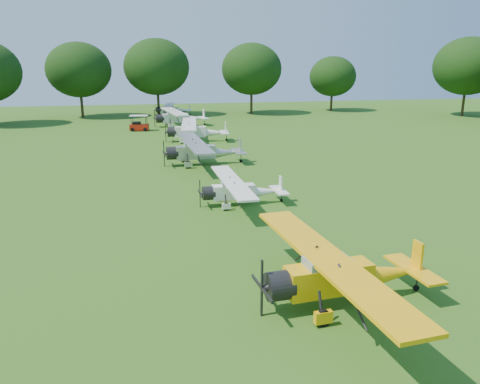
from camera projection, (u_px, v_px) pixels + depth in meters
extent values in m
plane|color=#285014|center=(238.00, 215.00, 28.24)|extent=(160.00, 160.00, 0.00)
cylinder|color=#2F2212|center=(463.00, 102.00, 79.86)|extent=(0.44, 0.44, 4.81)
ellipsoid|color=black|center=(468.00, 66.00, 78.29)|extent=(11.23, 11.23, 9.55)
cylinder|color=#2F2212|center=(331.00, 101.00, 88.57)|extent=(0.44, 0.44, 3.70)
ellipsoid|color=black|center=(333.00, 76.00, 87.35)|extent=(8.63, 8.63, 7.34)
cylinder|color=#2F2212|center=(251.00, 101.00, 83.47)|extent=(0.44, 0.44, 4.51)
ellipsoid|color=black|center=(252.00, 69.00, 81.99)|extent=(10.52, 10.52, 8.94)
cylinder|color=#2F2212|center=(158.00, 102.00, 80.61)|extent=(0.44, 0.44, 4.74)
ellipsoid|color=black|center=(157.00, 67.00, 79.06)|extent=(11.05, 11.05, 9.39)
cylinder|color=#2F2212|center=(82.00, 104.00, 77.89)|extent=(0.44, 0.44, 4.49)
ellipsoid|color=black|center=(79.00, 70.00, 76.42)|extent=(10.47, 10.47, 8.90)
cube|color=#F2AD0A|center=(329.00, 279.00, 17.55)|extent=(3.41, 1.26, 1.10)
cone|color=#F2AD0A|center=(393.00, 273.00, 18.37)|extent=(2.99, 1.17, 0.94)
cube|color=#8CA5B2|center=(327.00, 265.00, 17.36)|extent=(1.74, 1.09, 0.57)
cylinder|color=black|center=(279.00, 286.00, 17.00)|extent=(1.02, 1.16, 1.09)
cube|color=black|center=(262.00, 288.00, 16.81)|extent=(0.07, 0.13, 2.19)
cube|color=#F2AD0A|center=(327.00, 258.00, 17.29)|extent=(2.40, 11.15, 0.15)
cube|color=#F2AD0A|center=(417.00, 258.00, 18.52)|extent=(0.15, 0.58, 1.36)
cube|color=#F2AD0A|center=(414.00, 269.00, 18.62)|extent=(1.12, 2.99, 0.09)
cylinder|color=black|center=(323.00, 318.00, 16.32)|extent=(0.64, 0.22, 0.63)
cylinder|color=black|center=(294.00, 285.00, 18.73)|extent=(0.64, 0.22, 0.63)
cylinder|color=black|center=(416.00, 288.00, 18.91)|extent=(0.26, 0.10, 0.25)
cube|color=white|center=(234.00, 192.00, 30.08)|extent=(2.74, 0.84, 0.90)
cone|color=white|center=(268.00, 191.00, 30.60)|extent=(2.40, 0.79, 0.77)
cube|color=#8CA5B2|center=(232.00, 185.00, 29.93)|extent=(1.37, 0.80, 0.47)
cylinder|color=black|center=(209.00, 193.00, 29.73)|extent=(0.78, 0.90, 0.89)
cube|color=black|center=(200.00, 194.00, 29.61)|extent=(0.05, 0.10, 1.79)
cube|color=white|center=(232.00, 181.00, 29.88)|extent=(1.33, 9.06, 0.12)
cube|color=white|center=(281.00, 184.00, 30.67)|extent=(0.09, 0.47, 1.11)
cube|color=white|center=(279.00, 190.00, 30.75)|extent=(0.75, 2.40, 0.08)
cylinder|color=black|center=(226.00, 207.00, 29.10)|extent=(0.51, 0.14, 0.51)
cylinder|color=black|center=(220.00, 197.00, 31.11)|extent=(0.51, 0.14, 0.51)
cylinder|color=black|center=(281.00, 200.00, 30.98)|extent=(0.21, 0.07, 0.20)
cube|color=#B5B6BA|center=(196.00, 152.00, 41.86)|extent=(3.57, 1.18, 1.16)
cone|color=#B5B6BA|center=(228.00, 152.00, 42.61)|extent=(3.13, 1.11, 0.99)
cube|color=#8CA5B2|center=(194.00, 145.00, 41.67)|extent=(1.80, 1.08, 0.61)
cylinder|color=black|center=(172.00, 153.00, 41.36)|extent=(1.04, 1.18, 1.15)
cube|color=black|center=(164.00, 154.00, 41.19)|extent=(0.07, 0.13, 2.32)
cube|color=#B5B6BA|center=(194.00, 142.00, 41.60)|extent=(2.03, 11.76, 0.15)
cube|color=#B5B6BA|center=(240.00, 146.00, 42.73)|extent=(0.13, 0.61, 1.44)
cube|color=#B5B6BA|center=(239.00, 151.00, 42.83)|extent=(1.05, 3.12, 0.10)
cylinder|color=black|center=(188.00, 165.00, 40.59)|extent=(0.67, 0.20, 0.66)
cylinder|color=black|center=(184.00, 159.00, 43.16)|extent=(0.67, 0.20, 0.66)
cylinder|color=black|center=(241.00, 161.00, 43.13)|extent=(0.27, 0.10, 0.27)
cube|color=white|center=(190.00, 132.00, 54.19)|extent=(3.64, 1.46, 1.16)
cone|color=white|center=(216.00, 133.00, 54.51)|extent=(3.19, 1.35, 1.00)
cube|color=#8CA5B2|center=(189.00, 126.00, 54.02)|extent=(1.88, 1.22, 0.61)
cylinder|color=black|center=(172.00, 132.00, 54.00)|extent=(1.12, 1.26, 1.15)
cube|color=black|center=(166.00, 132.00, 53.94)|extent=(0.08, 0.14, 2.32)
cube|color=white|center=(189.00, 124.00, 53.95)|extent=(2.96, 11.83, 0.15)
cube|color=white|center=(225.00, 128.00, 54.47)|extent=(0.18, 0.62, 1.44)
cube|color=white|center=(224.00, 132.00, 54.59)|extent=(1.29, 3.19, 0.10)
cylinder|color=black|center=(183.00, 141.00, 53.01)|extent=(0.68, 0.25, 0.66)
cylinder|color=black|center=(183.00, 137.00, 55.66)|extent=(0.68, 0.25, 0.66)
cylinder|color=black|center=(226.00, 140.00, 54.86)|extent=(0.27, 0.12, 0.27)
cube|color=white|center=(175.00, 118.00, 67.02)|extent=(3.78, 1.53, 1.21)
cone|color=white|center=(196.00, 118.00, 68.04)|extent=(3.32, 1.41, 1.03)
cube|color=#8CA5B2|center=(174.00, 114.00, 66.81)|extent=(1.95, 1.27, 0.63)
cylinder|color=black|center=(160.00, 119.00, 66.33)|extent=(1.17, 1.31, 1.20)
cube|color=black|center=(155.00, 119.00, 66.10)|extent=(0.09, 0.15, 2.41)
cube|color=white|center=(174.00, 112.00, 66.74)|extent=(3.12, 12.30, 0.16)
cube|color=white|center=(204.00, 114.00, 68.25)|extent=(0.19, 0.64, 1.49)
cube|color=white|center=(203.00, 118.00, 68.35)|extent=(1.36, 3.31, 0.10)
cylinder|color=black|center=(171.00, 126.00, 65.65)|extent=(0.71, 0.27, 0.69)
cylinder|color=black|center=(167.00, 123.00, 68.27)|extent=(0.71, 0.27, 0.69)
cylinder|color=black|center=(205.00, 124.00, 68.68)|extent=(0.28, 0.12, 0.28)
cube|color=#B5B6BA|center=(169.00, 110.00, 80.72)|extent=(3.11, 1.34, 0.99)
cone|color=#B5B6BA|center=(184.00, 111.00, 80.90)|extent=(2.73, 1.23, 0.85)
cube|color=#8CA5B2|center=(169.00, 107.00, 80.57)|extent=(1.62, 1.08, 0.52)
cylinder|color=black|center=(159.00, 110.00, 80.61)|extent=(0.98, 1.09, 0.98)
cube|color=black|center=(155.00, 110.00, 80.58)|extent=(0.07, 0.12, 1.97)
cube|color=#B5B6BA|center=(168.00, 105.00, 80.51)|extent=(2.85, 10.06, 0.13)
cube|color=#B5B6BA|center=(189.00, 108.00, 80.83)|extent=(0.17, 0.53, 1.22)
cube|color=#B5B6BA|center=(189.00, 110.00, 80.94)|extent=(1.19, 2.72, 0.08)
cylinder|color=black|center=(164.00, 115.00, 79.73)|extent=(0.58, 0.23, 0.56)
cylinder|color=black|center=(166.00, 113.00, 81.99)|extent=(0.58, 0.23, 0.56)
cylinder|color=black|center=(190.00, 115.00, 81.16)|extent=(0.23, 0.11, 0.23)
cube|color=#A91B0C|center=(139.00, 127.00, 62.94)|extent=(2.63, 1.70, 0.78)
cube|color=black|center=(137.00, 124.00, 62.80)|extent=(1.18, 1.37, 0.50)
cube|color=white|center=(139.00, 116.00, 62.53)|extent=(2.54, 1.79, 0.09)
cylinder|color=black|center=(132.00, 130.00, 62.30)|extent=(0.51, 0.23, 0.49)
cylinder|color=black|center=(134.00, 128.00, 63.63)|extent=(0.51, 0.23, 0.49)
cylinder|color=black|center=(145.00, 130.00, 62.39)|extent=(0.51, 0.23, 0.49)
cylinder|color=black|center=(147.00, 128.00, 63.73)|extent=(0.51, 0.23, 0.49)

